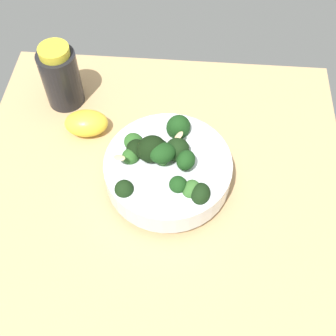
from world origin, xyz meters
TOP-DOWN VIEW (x-y plane):
  - ground_plane at (0.00, 0.00)cm, footprint 60.05×60.05cm
  - bowl_of_broccoli at (1.50, 1.81)cm, footprint 19.32×19.32cm
  - lemon_wedge at (-12.98, 11.07)cm, footprint 7.81×5.77cm
  - bottle_tall at (-18.16, 17.99)cm, footprint 6.52×6.52cm

SIDE VIEW (x-z plane):
  - ground_plane at x=0.00cm, z-range -3.90..0.00cm
  - lemon_wedge at x=-12.98cm, z-range 0.00..4.09cm
  - bowl_of_broccoli at x=1.50cm, z-range -1.29..9.23cm
  - bottle_tall at x=-18.16cm, z-range -0.27..11.69cm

